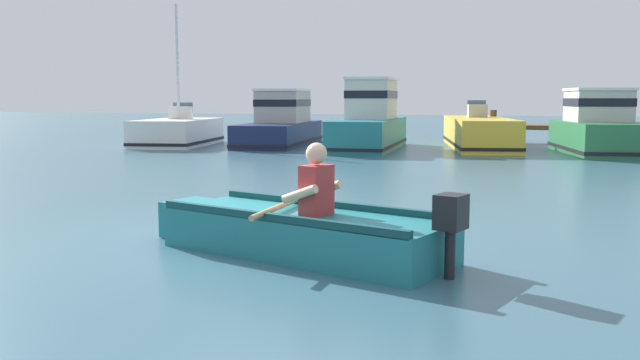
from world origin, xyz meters
The scene contains 7 objects.
ground_plane centered at (0.00, 0.00, 0.00)m, with size 120.00×120.00×0.00m, color #386070.
rowboat_with_person centered at (0.81, -0.77, 0.25)m, with size 3.65×2.27×1.19m.
moored_boat_white centered at (-8.61, 13.95, 0.45)m, with size 2.79×4.74×4.86m.
moored_boat_navy centered at (-5.27, 15.34, 0.72)m, with size 2.55×6.04×1.97m.
moored_boat_teal centered at (-1.81, 14.29, 0.85)m, with size 2.05×5.75×2.31m.
moored_boat_yellow centered at (1.55, 15.89, 0.47)m, with size 3.07×6.95×1.57m.
moored_boat_green centered at (5.17, 14.41, 0.73)m, with size 2.85×4.88×1.94m.
Camera 1 is at (3.06, -7.50, 1.64)m, focal length 38.33 mm.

